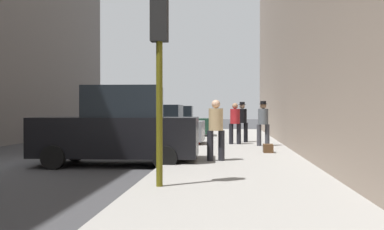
# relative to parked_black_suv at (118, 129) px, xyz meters

# --- Properties ---
(ground_plane) EXTENTS (120.00, 120.00, 0.00)m
(ground_plane) POSITION_rel_parked_black_suv_xyz_m (-2.65, -0.21, -1.03)
(ground_plane) COLOR #38383A
(sidewalk) EXTENTS (4.00, 40.00, 0.15)m
(sidewalk) POSITION_rel_parked_black_suv_xyz_m (3.35, -0.21, -0.96)
(sidewalk) COLOR gray
(sidewalk) RESTS_ON ground_plane
(parked_black_suv) EXTENTS (4.66, 2.18, 2.25)m
(parked_black_suv) POSITION_rel_parked_black_suv_xyz_m (0.00, 0.00, 0.00)
(parked_black_suv) COLOR black
(parked_black_suv) RESTS_ON ground_plane
(parked_gray_coupe) EXTENTS (4.23, 2.12, 1.79)m
(parked_gray_coupe) POSITION_rel_parked_black_suv_xyz_m (0.00, 6.06, -0.18)
(parked_gray_coupe) COLOR slate
(parked_gray_coupe) RESTS_ON ground_plane
(parked_dark_green_sedan) EXTENTS (4.27, 2.19, 1.79)m
(parked_dark_green_sedan) POSITION_rel_parked_black_suv_xyz_m (0.00, 11.62, -0.18)
(parked_dark_green_sedan) COLOR #193828
(parked_dark_green_sedan) RESTS_ON ground_plane
(fire_hydrant) EXTENTS (0.42, 0.22, 0.70)m
(fire_hydrant) POSITION_rel_parked_black_suv_xyz_m (1.80, 5.87, -0.54)
(fire_hydrant) COLOR red
(fire_hydrant) RESTS_ON sidewalk
(traffic_light) EXTENTS (0.32, 0.32, 3.60)m
(traffic_light) POSITION_rel_parked_black_suv_xyz_m (1.85, -4.03, 1.73)
(traffic_light) COLOR #514C0F
(traffic_light) RESTS_ON sidewalk
(pedestrian_with_fedora) EXTENTS (0.53, 0.48, 1.78)m
(pedestrian_with_fedora) POSITION_rel_parked_black_suv_xyz_m (3.71, 7.06, 0.10)
(pedestrian_with_fedora) COLOR black
(pedestrian_with_fedora) RESTS_ON sidewalk
(pedestrian_in_red_jacket) EXTENTS (0.51, 0.42, 1.71)m
(pedestrian_in_red_jacket) POSITION_rel_parked_black_suv_xyz_m (3.38, 5.95, 0.07)
(pedestrian_in_red_jacket) COLOR black
(pedestrian_in_red_jacket) RESTS_ON sidewalk
(pedestrian_in_tan_coat) EXTENTS (0.53, 0.48, 1.71)m
(pedestrian_in_tan_coat) POSITION_rel_parked_black_suv_xyz_m (2.77, 0.07, 0.07)
(pedestrian_in_tan_coat) COLOR black
(pedestrian_in_tan_coat) RESTS_ON sidewalk
(pedestrian_with_beanie) EXTENTS (0.50, 0.41, 1.78)m
(pedestrian_with_beanie) POSITION_rel_parked_black_suv_xyz_m (4.48, 5.16, 0.10)
(pedestrian_with_beanie) COLOR #333338
(pedestrian_with_beanie) RESTS_ON sidewalk
(duffel_bag) EXTENTS (0.32, 0.44, 0.28)m
(duffel_bag) POSITION_rel_parked_black_suv_xyz_m (4.44, 2.53, -0.74)
(duffel_bag) COLOR #472D19
(duffel_bag) RESTS_ON sidewalk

